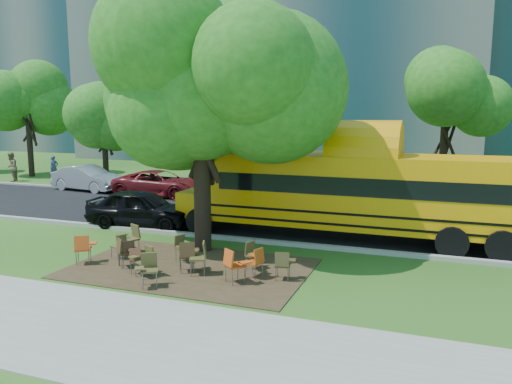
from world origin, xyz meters
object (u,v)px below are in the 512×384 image
at_px(chair_6, 200,255).
at_px(chair_12, 252,253).
at_px(chair_3, 145,258).
at_px(chair_14, 256,260).
at_px(main_tree, 200,83).
at_px(bg_car_red, 160,184).
at_px(bg_car_silver, 88,178).
at_px(pedestrian_a, 54,168).
at_px(black_car, 142,208).
at_px(school_bus, 360,191).
at_px(pedestrian_b, 11,167).
at_px(chair_4, 138,258).
at_px(chair_10, 182,245).
at_px(chair_5, 148,267).
at_px(chair_11, 188,253).
at_px(chair_0, 84,246).
at_px(chair_1, 124,250).
at_px(chair_2, 128,250).
at_px(chair_8, 120,244).
at_px(chair_9, 131,236).
at_px(chair_7, 234,263).
at_px(chair_13, 283,263).

relative_size(chair_6, chair_12, 1.17).
height_order(chair_3, chair_6, chair_6).
distance_m(chair_12, chair_14, 0.81).
bearing_deg(main_tree, chair_6, -65.87).
bearing_deg(bg_car_red, bg_car_silver, 84.63).
bearing_deg(pedestrian_a, black_car, -108.41).
relative_size(school_bus, pedestrian_b, 6.48).
height_order(chair_12, bg_car_red, bg_car_red).
relative_size(school_bus, chair_4, 16.03).
relative_size(chair_10, pedestrian_a, 0.50).
relative_size(chair_5, chair_12, 1.10).
bearing_deg(pedestrian_b, chair_11, 28.15).
xyz_separation_m(chair_0, pedestrian_b, (-17.03, 13.72, 0.40)).
relative_size(chair_1, chair_10, 1.08).
height_order(chair_2, chair_8, chair_2).
xyz_separation_m(chair_8, chair_10, (1.94, 0.45, 0.02)).
xyz_separation_m(chair_6, chair_14, (1.61, 0.26, -0.06)).
bearing_deg(chair_9, chair_3, 156.79).
height_order(main_tree, chair_6, main_tree).
relative_size(chair_7, chair_11, 1.03).
height_order(chair_7, black_car, black_car).
height_order(chair_0, chair_2, chair_0).
xyz_separation_m(main_tree, chair_5, (0.23, -3.74, -4.98)).
height_order(chair_11, black_car, black_car).
height_order(chair_1, chair_11, chair_11).
height_order(chair_0, chair_11, chair_11).
relative_size(chair_2, chair_4, 1.06).
bearing_deg(bg_car_red, chair_3, -153.34).
bearing_deg(chair_2, main_tree, 6.27).
distance_m(chair_1, chair_7, 3.61).
relative_size(school_bus, chair_1, 14.03).
height_order(chair_0, chair_14, chair_0).
distance_m(chair_9, black_car, 4.00).
bearing_deg(main_tree, chair_8, -137.64).
height_order(chair_2, black_car, black_car).
distance_m(chair_2, chair_8, 0.95).
xyz_separation_m(chair_0, chair_13, (6.14, 0.65, -0.05)).
distance_m(chair_5, black_car, 7.38).
height_order(school_bus, chair_3, school_bus).
bearing_deg(chair_2, chair_1, -170.68).
distance_m(chair_6, chair_9, 3.31).
height_order(school_bus, pedestrian_a, school_bus).
distance_m(chair_1, bg_car_silver, 16.12).
bearing_deg(pedestrian_b, chair_5, 24.86).
distance_m(chair_1, chair_10, 1.74).
xyz_separation_m(chair_13, bg_car_silver, (-15.62, 11.43, 0.23)).
relative_size(chair_3, pedestrian_b, 0.46).
bearing_deg(chair_14, chair_5, 140.94).
bearing_deg(chair_8, main_tree, -30.24).
bearing_deg(black_car, chair_13, -126.05).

